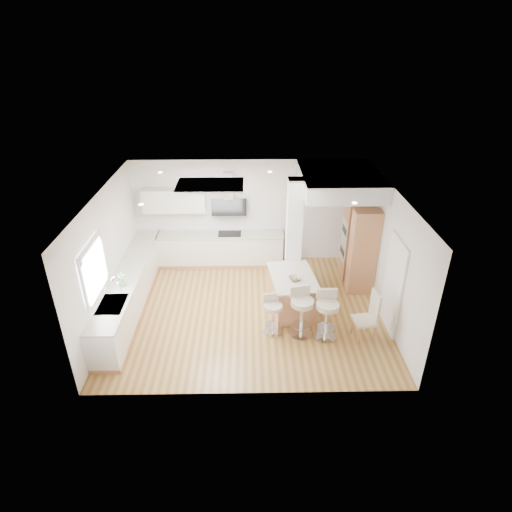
{
  "coord_description": "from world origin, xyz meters",
  "views": [
    {
      "loc": [
        0.01,
        -8.02,
        5.69
      ],
      "look_at": [
        0.16,
        0.4,
        1.19
      ],
      "focal_mm": 30.0,
      "sensor_mm": 36.0,
      "label": 1
    }
  ],
  "objects_px": {
    "peninsula": "(292,293)",
    "bar_stool_c": "(327,313)",
    "bar_stool_a": "(273,312)",
    "dining_chair": "(369,314)",
    "bar_stool_b": "(302,310)"
  },
  "relations": [
    {
      "from": "bar_stool_c",
      "to": "dining_chair",
      "type": "xyz_separation_m",
      "value": [
        0.86,
        -0.04,
        -0.02
      ]
    },
    {
      "from": "bar_stool_b",
      "to": "peninsula",
      "type": "bearing_deg",
      "value": 84.6
    },
    {
      "from": "bar_stool_b",
      "to": "dining_chair",
      "type": "bearing_deg",
      "value": -18.06
    },
    {
      "from": "bar_stool_b",
      "to": "dining_chair",
      "type": "height_order",
      "value": "dining_chair"
    },
    {
      "from": "bar_stool_b",
      "to": "bar_stool_c",
      "type": "xyz_separation_m",
      "value": [
        0.5,
        -0.11,
        -0.01
      ]
    },
    {
      "from": "bar_stool_b",
      "to": "bar_stool_a",
      "type": "bearing_deg",
      "value": 161.07
    },
    {
      "from": "peninsula",
      "to": "bar_stool_a",
      "type": "distance_m",
      "value": 0.97
    },
    {
      "from": "bar_stool_a",
      "to": "bar_stool_c",
      "type": "relative_size",
      "value": 0.82
    },
    {
      "from": "dining_chair",
      "to": "bar_stool_b",
      "type": "bearing_deg",
      "value": 165.16
    },
    {
      "from": "bar_stool_a",
      "to": "dining_chair",
      "type": "height_order",
      "value": "dining_chair"
    },
    {
      "from": "peninsula",
      "to": "bar_stool_c",
      "type": "relative_size",
      "value": 1.42
    },
    {
      "from": "peninsula",
      "to": "bar_stool_c",
      "type": "height_order",
      "value": "bar_stool_c"
    },
    {
      "from": "bar_stool_b",
      "to": "dining_chair",
      "type": "relative_size",
      "value": 1.0
    },
    {
      "from": "bar_stool_a",
      "to": "bar_stool_c",
      "type": "bearing_deg",
      "value": -20.5
    },
    {
      "from": "peninsula",
      "to": "dining_chair",
      "type": "xyz_separation_m",
      "value": [
        1.47,
        -1.05,
        0.14
      ]
    }
  ]
}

